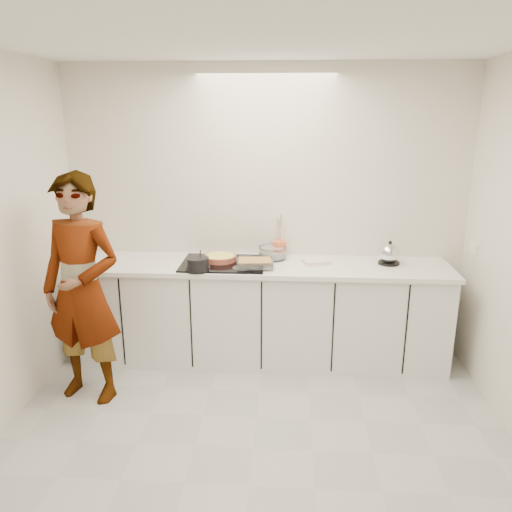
# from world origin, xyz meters

# --- Properties ---
(floor) EXTENTS (3.60, 3.20, 0.00)m
(floor) POSITION_xyz_m (0.00, 0.00, 0.00)
(floor) COLOR #B5B5AF
(floor) RESTS_ON ground
(ceiling) EXTENTS (3.60, 3.20, 0.00)m
(ceiling) POSITION_xyz_m (0.00, 0.00, 2.60)
(ceiling) COLOR white
(ceiling) RESTS_ON wall_back
(wall_back) EXTENTS (3.60, 0.00, 2.60)m
(wall_back) POSITION_xyz_m (0.00, 1.60, 1.30)
(wall_back) COLOR silver
(wall_back) RESTS_ON ground
(wall_front) EXTENTS (3.60, 0.00, 2.60)m
(wall_front) POSITION_xyz_m (0.00, -1.60, 1.30)
(wall_front) COLOR silver
(wall_front) RESTS_ON ground
(base_cabinets) EXTENTS (3.20, 0.58, 0.87)m
(base_cabinets) POSITION_xyz_m (0.00, 1.28, 0.43)
(base_cabinets) COLOR white
(base_cabinets) RESTS_ON floor
(countertop) EXTENTS (3.24, 0.64, 0.04)m
(countertop) POSITION_xyz_m (0.00, 1.28, 0.89)
(countertop) COLOR white
(countertop) RESTS_ON base_cabinets
(hob) EXTENTS (0.72, 0.54, 0.01)m
(hob) POSITION_xyz_m (-0.35, 1.26, 0.92)
(hob) COLOR black
(hob) RESTS_ON countertop
(tart_dish) EXTENTS (0.30, 0.30, 0.05)m
(tart_dish) POSITION_xyz_m (-0.39, 1.32, 0.95)
(tart_dish) COLOR #A74D39
(tart_dish) RESTS_ON hob
(saucepan) EXTENTS (0.21, 0.21, 0.18)m
(saucepan) POSITION_xyz_m (-0.54, 1.04, 0.98)
(saucepan) COLOR black
(saucepan) RESTS_ON hob
(baking_dish) EXTENTS (0.32, 0.25, 0.06)m
(baking_dish) POSITION_xyz_m (-0.07, 1.16, 0.96)
(baking_dish) COLOR silver
(baking_dish) RESTS_ON hob
(mixing_bowl) EXTENTS (0.32, 0.32, 0.11)m
(mixing_bowl) POSITION_xyz_m (0.07, 1.45, 0.96)
(mixing_bowl) COLOR silver
(mixing_bowl) RESTS_ON countertop
(tea_towel) EXTENTS (0.26, 0.22, 0.04)m
(tea_towel) POSITION_xyz_m (0.46, 1.33, 0.93)
(tea_towel) COLOR white
(tea_towel) RESTS_ON countertop
(kettle) EXTENTS (0.24, 0.24, 0.21)m
(kettle) POSITION_xyz_m (1.09, 1.36, 1.00)
(kettle) COLOR black
(kettle) RESTS_ON countertop
(utensil_crock) EXTENTS (0.13, 0.13, 0.15)m
(utensil_crock) POSITION_xyz_m (0.13, 1.51, 0.99)
(utensil_crock) COLOR orange
(utensil_crock) RESTS_ON countertop
(cook) EXTENTS (0.73, 0.56, 1.78)m
(cook) POSITION_xyz_m (-1.34, 0.59, 0.89)
(cook) COLOR white
(cook) RESTS_ON floor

